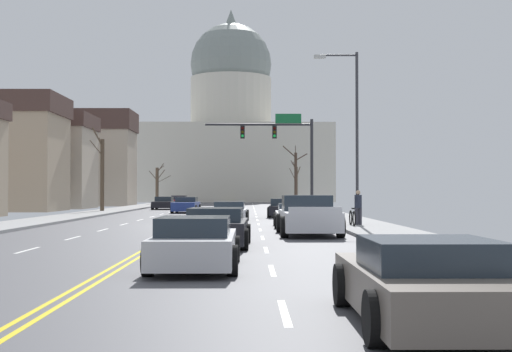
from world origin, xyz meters
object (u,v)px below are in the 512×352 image
(sedan_oncoming_00, at_px, (186,205))
(sedan_near_01, at_px, (230,212))
(sedan_near_06, at_px, (426,283))
(street_lamp_right, at_px, (352,123))
(pedestrian_00, at_px, (358,206))
(sedan_near_05, at_px, (195,244))
(sedan_oncoming_02, at_px, (179,201))
(sedan_near_02, at_px, (295,216))
(sedan_near_00, at_px, (283,208))
(sedan_oncoming_01, at_px, (164,203))
(signal_gantry, at_px, (282,142))
(bicycle_parked, at_px, (352,218))
(pickup_truck_near_03, at_px, (308,217))
(sedan_near_04, at_px, (217,228))

(sedan_oncoming_00, bearing_deg, sedan_near_01, -76.17)
(sedan_near_06, height_order, sedan_oncoming_00, sedan_oncoming_00)
(street_lamp_right, relative_size, sedan_near_06, 1.89)
(pedestrian_00, bearing_deg, sedan_near_01, 133.89)
(sedan_near_05, bearing_deg, pedestrian_00, 69.46)
(sedan_oncoming_02, bearing_deg, sedan_near_02, -77.42)
(sedan_near_05, bearing_deg, sedan_near_00, 83.51)
(sedan_near_05, bearing_deg, sedan_oncoming_01, 97.83)
(sedan_oncoming_01, bearing_deg, sedan_oncoming_02, 89.87)
(street_lamp_right, bearing_deg, sedan_near_01, 135.94)
(sedan_near_00, height_order, sedan_oncoming_00, sedan_oncoming_00)
(sedan_near_00, distance_m, sedan_near_02, 13.08)
(sedan_near_00, distance_m, sedan_near_01, 7.93)
(sedan_near_00, bearing_deg, sedan_near_05, -96.49)
(sedan_near_00, xyz_separation_m, pedestrian_00, (2.87, -13.65, 0.47))
(sedan_near_02, relative_size, sedan_oncoming_02, 1.10)
(signal_gantry, height_order, sedan_near_02, signal_gantry)
(sedan_oncoming_00, distance_m, bicycle_parked, 24.98)
(sedan_near_00, distance_m, sedan_near_05, 30.79)
(pickup_truck_near_03, distance_m, pedestrian_00, 5.85)
(street_lamp_right, xyz_separation_m, sedan_oncoming_00, (-9.94, 21.74, -4.41))
(sedan_near_05, bearing_deg, sedan_near_04, 88.10)
(sedan_near_04, distance_m, bicycle_parked, 11.77)
(sedan_near_06, relative_size, sedan_oncoming_00, 0.94)
(sedan_near_05, height_order, sedan_oncoming_01, sedan_oncoming_01)
(bicycle_parked, bearing_deg, sedan_near_01, 129.61)
(bicycle_parked, bearing_deg, sedan_oncoming_00, 113.02)
(signal_gantry, distance_m, sedan_oncoming_00, 9.89)
(signal_gantry, relative_size, sedan_near_06, 1.80)
(sedan_oncoming_00, bearing_deg, sedan_oncoming_02, 97.10)
(sedan_near_01, xyz_separation_m, sedan_oncoming_02, (-6.88, 39.70, 0.02))
(sedan_near_00, bearing_deg, sedan_oncoming_00, 129.78)
(pickup_truck_near_03, bearing_deg, street_lamp_right, 65.71)
(sedan_near_02, height_order, pickup_truck_near_03, pickup_truck_near_03)
(sedan_near_01, distance_m, bicycle_parked, 9.18)
(signal_gantry, xyz_separation_m, sedan_near_06, (-0.13, -41.23, -4.75))
(sedan_oncoming_00, height_order, sedan_oncoming_02, sedan_oncoming_00)
(street_lamp_right, distance_m, bicycle_parked, 4.69)
(sedan_near_00, relative_size, sedan_near_05, 1.02)
(sedan_near_02, distance_m, pedestrian_00, 3.02)
(pedestrian_00, relative_size, bicycle_parked, 0.92)
(sedan_oncoming_00, relative_size, bicycle_parked, 2.65)
(pickup_truck_near_03, xyz_separation_m, sedan_near_04, (-3.34, -5.74, -0.12))
(pedestrian_00, bearing_deg, sedan_near_05, -110.54)
(sedan_near_02, bearing_deg, sedan_near_04, -105.72)
(sedan_near_01, xyz_separation_m, sedan_near_04, (0.07, -17.33, 0.04))
(street_lamp_right, xyz_separation_m, sedan_near_00, (-2.67, 13.01, -4.43))
(sedan_oncoming_02, xyz_separation_m, pedestrian_00, (13.10, -46.16, 0.47))
(street_lamp_right, xyz_separation_m, sedan_near_02, (-2.73, -0.07, -4.46))
(pickup_truck_near_03, relative_size, pedestrian_00, 3.27)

